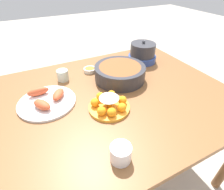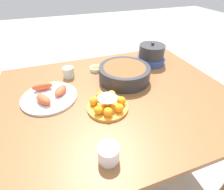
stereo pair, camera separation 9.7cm
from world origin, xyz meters
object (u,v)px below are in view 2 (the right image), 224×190
Objects in this scene: dining_table at (116,105)px; warming_pot at (151,55)px; cup_far at (69,72)px; cup_near at (109,154)px; sauce_bowl at (96,69)px; serving_bowl at (124,73)px; cake_plate at (108,104)px; seafood_platter at (49,96)px.

warming_pot reaches higher than dining_table.
cup_far is (-0.23, 0.30, 0.12)m from dining_table.
cup_near is 0.39× the size of warming_pot.
serving_bowl is at bearing -53.12° from sauce_bowl.
sauce_bowl is 0.44m from warming_pot.
cup_far is 0.34× the size of warming_pot.
cup_near is at bearing -118.41° from serving_bowl.
warming_pot is (0.44, -0.02, 0.05)m from sauce_bowl.
cake_plate is 0.31m from serving_bowl.
cake_plate reaches higher than seafood_platter.
cake_plate is 2.47× the size of sauce_bowl.
serving_bowl is at bearing -25.30° from cup_far.
cup_far is (-0.34, 0.16, -0.02)m from serving_bowl.
seafood_platter reaches higher than dining_table.
serving_bowl is 3.74× the size of sauce_bowl.
cake_plate is 0.64m from warming_pot.
warming_pot is (0.78, 0.21, 0.05)m from seafood_platter.
serving_bowl is at bearing 61.59° from cup_near.
cup_far is at bearing 154.70° from serving_bowl.
serving_bowl is 0.24m from sauce_bowl.
sauce_bowl is at bearing 7.84° from cup_far.
cup_near is (-0.18, -0.40, 0.12)m from dining_table.
cake_plate is 1.02× the size of warming_pot.
serving_bowl reaches higher than cup_near.
serving_bowl is 0.61m from cup_near.
dining_table is at bearing -83.99° from sauce_bowl.
dining_table is at bearing -129.12° from serving_bowl.
cup_near reaches higher than sauce_bowl.
serving_bowl is at bearing 50.93° from cake_plate.
seafood_platter is 0.81m from warming_pot.
dining_table is 16.49× the size of cup_near.
cup_far is (-0.20, -0.03, 0.02)m from sauce_bowl.
cup_near reaches higher than cup_far.
serving_bowl is 3.98× the size of cup_near.
sauce_bowl is 0.41m from seafood_platter.
serving_bowl is 0.38m from cup_far.
seafood_platter is at bearing -164.98° from warming_pot.
cup_far is (-0.15, 0.41, 0.01)m from cake_plate.
serving_bowl reaches higher than seafood_platter.
cake_plate reaches higher than dining_table.
sauce_bowl is 0.20m from cup_far.
cup_near is at bearing -101.52° from sauce_bowl.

